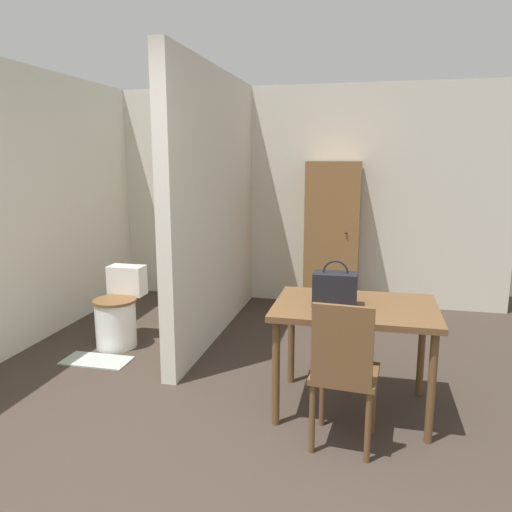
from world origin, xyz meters
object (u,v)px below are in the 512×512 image
at_px(dining_table, 355,317).
at_px(toilet, 118,313).
at_px(handbag, 335,289).
at_px(wooden_cabinet, 332,237).
at_px(wooden_chair, 344,370).

distance_m(dining_table, toilet, 2.29).
distance_m(handbag, wooden_cabinet, 2.36).
distance_m(toilet, wooden_cabinet, 2.44).
bearing_deg(wooden_cabinet, handbag, -85.26).
relative_size(wooden_chair, wooden_cabinet, 0.55).
bearing_deg(dining_table, toilet, 160.72).
relative_size(wooden_chair, handbag, 2.99).
height_order(toilet, handbag, handbag).
distance_m(wooden_chair, handbag, 0.58).
distance_m(dining_table, handbag, 0.25).
height_order(wooden_chair, wooden_cabinet, wooden_cabinet).
relative_size(toilet, handbag, 2.29).
bearing_deg(handbag, toilet, 158.24).
xyz_separation_m(wooden_chair, toilet, (-2.10, 1.25, -0.20)).
xyz_separation_m(dining_table, handbag, (-0.13, -0.05, 0.20)).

